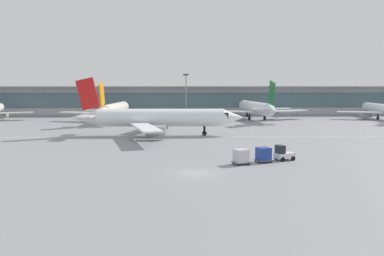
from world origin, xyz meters
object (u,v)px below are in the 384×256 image
apron_light_mast_1 (186,93)px  cargo_dolly_trailing (241,156)px  gate_airplane_1 (114,109)px  gate_airplane_2 (256,108)px  gate_airplane_3 (383,109)px  baggage_tug (283,154)px  cargo_dolly_lead (263,154)px  taxiing_regional_jet (158,118)px

apron_light_mast_1 → cargo_dolly_trailing: bearing=-86.1°
gate_airplane_1 → gate_airplane_2: size_ratio=0.97×
apron_light_mast_1 → gate_airplane_3: bearing=-14.0°
baggage_tug → apron_light_mast_1: size_ratio=0.21×
cargo_dolly_lead → cargo_dolly_trailing: (-3.15, -1.23, 0.00)m
gate_airplane_1 → gate_airplane_3: bearing=-83.9°
gate_airplane_3 → cargo_dolly_trailing: size_ratio=11.62×
taxiing_regional_jet → gate_airplane_3: bearing=28.8°
gate_airplane_2 → apron_light_mast_1: 24.69m
gate_airplane_1 → apron_light_mast_1: bearing=-45.4°
gate_airplane_3 → cargo_dolly_lead: size_ratio=11.62×
cargo_dolly_trailing → baggage_tug: bearing=-0.0°
gate_airplane_2 → cargo_dolly_trailing: bearing=161.1°
gate_airplane_1 → cargo_dolly_trailing: bearing=-152.8°
apron_light_mast_1 → cargo_dolly_lead: bearing=-83.7°
baggage_tug → cargo_dolly_trailing: size_ratio=1.15×
baggage_tug → taxiing_regional_jet: bearing=103.5°
cargo_dolly_trailing → taxiing_regional_jet: bearing=91.4°
gate_airplane_1 → cargo_dolly_lead: size_ratio=12.96×
gate_airplane_1 → gate_airplane_3: size_ratio=1.12×
taxiing_regional_jet → baggage_tug: 31.57m
gate_airplane_3 → taxiing_regional_jet: size_ratio=0.84×
cargo_dolly_trailing → apron_light_mast_1: size_ratio=0.19×
baggage_tug → apron_light_mast_1: bearing=77.2°
gate_airplane_3 → cargo_dolly_lead: (-49.51, -60.99, -1.88)m
gate_airplane_3 → cargo_dolly_lead: bearing=143.6°
gate_airplane_1 → gate_airplane_3: 78.28m
cargo_dolly_trailing → gate_airplane_1: bearing=92.0°
gate_airplane_3 → apron_light_mast_1: 59.77m
taxiing_regional_jet → gate_airplane_2: bearing=53.3°
gate_airplane_3 → baggage_tug: size_ratio=10.07×
baggage_tug → cargo_dolly_lead: size_ratio=1.15×
gate_airplane_2 → gate_airplane_3: bearing=-96.5°
baggage_tug → cargo_dolly_trailing: baggage_tug is taller
baggage_tug → cargo_dolly_lead: 3.17m
gate_airplane_3 → gate_airplane_2: bearing=91.8°
gate_airplane_1 → cargo_dolly_trailing: (25.56, -59.07, -2.21)m
taxiing_regional_jet → cargo_dolly_lead: taxiing_regional_jet is taller
gate_airplane_1 → gate_airplane_2: bearing=-80.9°
gate_airplane_2 → cargo_dolly_lead: gate_airplane_2 is taller
taxiing_regional_jet → cargo_dolly_lead: bearing=-59.9°
cargo_dolly_lead → apron_light_mast_1: bearing=74.9°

